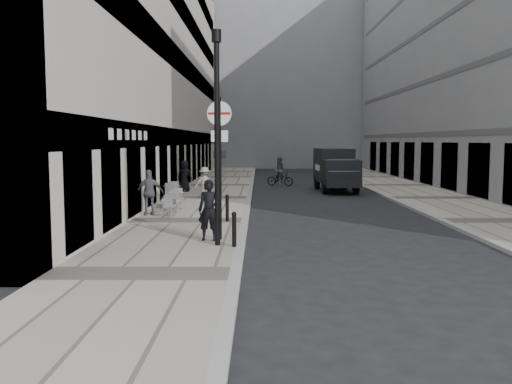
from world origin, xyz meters
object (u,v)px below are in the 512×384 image
at_px(walking_man, 209,210).
at_px(cyclist, 280,175).
at_px(lamppost, 217,127).
at_px(sign_post, 220,149).
at_px(panel_van, 335,167).

height_order(walking_man, cyclist, cyclist).
bearing_deg(lamppost, walking_man, 112.54).
bearing_deg(sign_post, lamppost, -84.14).
xyz_separation_m(lamppost, panel_van, (5.49, 16.93, -1.87)).
bearing_deg(walking_man, sign_post, 35.90).
relative_size(sign_post, panel_van, 0.76).
distance_m(sign_post, lamppost, 1.04).
height_order(panel_van, cyclist, panel_van).
height_order(sign_post, cyclist, sign_post).
bearing_deg(cyclist, walking_man, -77.88).
bearing_deg(cyclist, sign_post, -77.14).
bearing_deg(walking_man, cyclist, 85.32).
distance_m(sign_post, panel_van, 17.03).
relative_size(walking_man, lamppost, 0.30).
bearing_deg(lamppost, sign_post, 90.00).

